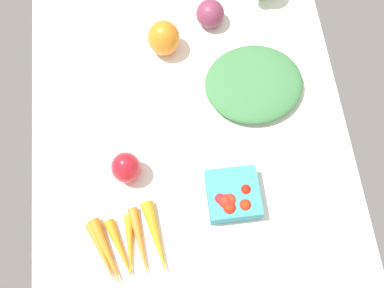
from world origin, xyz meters
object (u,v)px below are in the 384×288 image
object	(u,v)px
bell_pepper_orange	(164,38)
leafy_greens_clump	(254,84)
berry_basket	(233,196)
carrot_bunch	(129,247)
red_onion_center	(210,14)
bell_pepper_red	(126,168)

from	to	relation	value
bell_pepper_orange	leafy_greens_clump	size ratio (longest dim) A/B	0.41
bell_pepper_orange	leafy_greens_clump	xyz separation A→B (cm)	(13.94, 20.86, -2.69)
berry_basket	bell_pepper_orange	world-z (taller)	bell_pepper_orange
carrot_bunch	bell_pepper_orange	world-z (taller)	bell_pepper_orange
red_onion_center	bell_pepper_red	xyz separation A→B (cm)	(39.58, -24.39, 0.99)
bell_pepper_orange	leafy_greens_clump	world-z (taller)	bell_pepper_orange
carrot_bunch	red_onion_center	world-z (taller)	red_onion_center
berry_basket	leafy_greens_clump	xyz separation A→B (cm)	(-27.68, 9.50, -0.57)
carrot_bunch	red_onion_center	bearing A→B (deg)	155.90
red_onion_center	leafy_greens_clump	bearing A→B (deg)	21.51
berry_basket	carrot_bunch	xyz separation A→B (cm)	(8.32, -24.03, -1.56)
bell_pepper_orange	leafy_greens_clump	bearing A→B (deg)	56.24
berry_basket	red_onion_center	xyz separation A→B (cm)	(-48.40, 1.34, 0.84)
berry_basket	red_onion_center	distance (cm)	48.42
berry_basket	leafy_greens_clump	bearing A→B (deg)	161.05
carrot_bunch	leafy_greens_clump	bearing A→B (deg)	137.03
leafy_greens_clump	bell_pepper_red	size ratio (longest dim) A/B	2.61
carrot_bunch	red_onion_center	xyz separation A→B (cm)	(-56.72, 25.37, 2.40)
bell_pepper_orange	red_onion_center	bearing A→B (deg)	118.08
carrot_bunch	bell_pepper_orange	xyz separation A→B (cm)	(-49.94, 12.68, 3.68)
bell_pepper_orange	berry_basket	bearing A→B (deg)	15.26
berry_basket	red_onion_center	size ratio (longest dim) A/B	1.56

